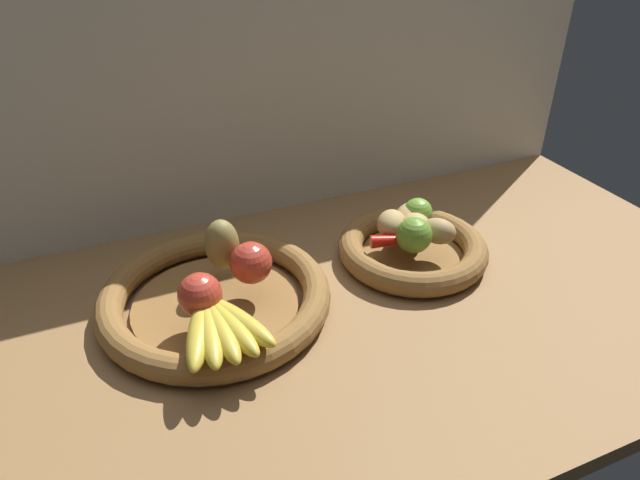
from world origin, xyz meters
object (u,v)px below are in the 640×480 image
at_px(lime_near, 414,235).
at_px(potato_small, 438,231).
at_px(lime_far, 418,212).
at_px(apple_red_right, 251,263).
at_px(fruit_bowl_left, 215,298).
at_px(potato_back, 412,215).
at_px(apple_red_front, 200,295).
at_px(chili_pepper, 413,239).
at_px(pear_brown, 222,244).
at_px(potato_large, 415,227).
at_px(fruit_bowl_right, 412,249).
at_px(potato_oblong, 391,223).
at_px(banana_bunch_front, 219,327).

bearing_deg(lime_near, potato_small, 6.67).
xyz_separation_m(potato_small, lime_far, (-0.00, 0.07, 0.00)).
bearing_deg(apple_red_right, fruit_bowl_left, 169.05).
distance_m(fruit_bowl_left, potato_back, 0.39).
relative_size(apple_red_front, chili_pepper, 0.44).
xyz_separation_m(pear_brown, potato_back, (0.35, -0.00, -0.02)).
xyz_separation_m(potato_large, lime_far, (0.03, 0.04, 0.00)).
distance_m(fruit_bowl_right, apple_red_front, 0.41).
relative_size(apple_red_right, potato_large, 1.04).
height_order(pear_brown, lime_far, pear_brown).
bearing_deg(fruit_bowl_left, fruit_bowl_right, -0.00).
bearing_deg(potato_oblong, potato_small, -41.42).
distance_m(fruit_bowl_right, potato_small, 0.06).
bearing_deg(fruit_bowl_right, banana_bunch_front, -162.83).
distance_m(apple_red_right, lime_far, 0.34).
xyz_separation_m(banana_bunch_front, potato_oblong, (0.35, 0.15, 0.01)).
xyz_separation_m(apple_red_front, potato_small, (0.43, 0.03, -0.01)).
height_order(fruit_bowl_left, banana_bunch_front, banana_bunch_front).
bearing_deg(chili_pepper, fruit_bowl_left, -167.18).
xyz_separation_m(potato_small, chili_pepper, (-0.04, 0.01, -0.01)).
bearing_deg(potato_small, banana_bunch_front, -167.78).
bearing_deg(pear_brown, lime_near, -14.38).
xyz_separation_m(banana_bunch_front, potato_large, (0.39, 0.12, 0.01)).
bearing_deg(lime_far, chili_pepper, -127.28).
bearing_deg(banana_bunch_front, fruit_bowl_left, 79.98).
distance_m(potato_small, lime_near, 0.05).
relative_size(potato_back, lime_near, 1.22).
relative_size(fruit_bowl_right, potato_large, 4.17).
distance_m(apple_red_front, potato_small, 0.43).
bearing_deg(pear_brown, potato_large, -7.54).
bearing_deg(fruit_bowl_right, potato_small, -45.00).
height_order(banana_bunch_front, potato_small, potato_small).
xyz_separation_m(banana_bunch_front, lime_far, (0.41, 0.16, 0.01)).
bearing_deg(chili_pepper, apple_red_right, -165.56).
relative_size(fruit_bowl_left, lime_near, 5.98).
xyz_separation_m(apple_red_front, lime_far, (0.43, 0.09, -0.01)).
relative_size(fruit_bowl_left, apple_red_front, 5.67).
distance_m(fruit_bowl_left, lime_near, 0.35).
bearing_deg(lime_far, apple_red_front, -167.60).
relative_size(lime_near, chili_pepper, 0.41).
relative_size(potato_oblong, lime_far, 1.21).
bearing_deg(chili_pepper, potato_back, 77.43).
distance_m(banana_bunch_front, chili_pepper, 0.39).
xyz_separation_m(fruit_bowl_left, apple_red_front, (-0.03, -0.06, 0.06)).
bearing_deg(banana_bunch_front, potato_small, 12.22).
bearing_deg(fruit_bowl_left, pear_brown, 56.50).
distance_m(fruit_bowl_left, apple_red_front, 0.09).
bearing_deg(pear_brown, potato_small, -11.43).
height_order(apple_red_front, potato_oblong, apple_red_front).
bearing_deg(potato_large, apple_red_front, -171.71).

